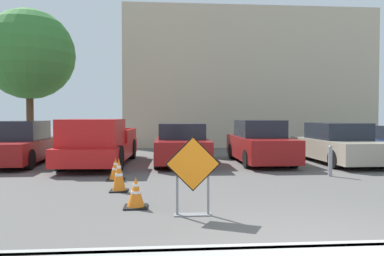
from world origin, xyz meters
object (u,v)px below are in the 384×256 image
Objects in this scene: parked_car_third at (260,143)px; parked_car_fourth at (338,145)px; traffic_cone_third at (116,169)px; traffic_cone_nearest at (136,193)px; road_closed_sign at (193,172)px; bollard_nearest at (330,160)px; traffic_cone_second at (119,175)px; parked_car_nearest at (20,145)px; parked_car_second at (182,145)px; pickup_truck at (99,145)px.

parked_car_third is 0.93× the size of parked_car_fourth.
traffic_cone_third is at bearing 34.22° from parked_car_third.
traffic_cone_nearest is at bearing 41.02° from parked_car_fourth.
road_closed_sign is 9.07m from parked_car_fourth.
traffic_cone_nearest is 0.65× the size of bollard_nearest.
parked_car_nearest is at bearing 128.31° from traffic_cone_second.
parked_car_second is (5.75, -0.34, -0.02)m from parked_car_nearest.
bollard_nearest is (6.99, -2.85, -0.27)m from pickup_truck.
pickup_truck reaches higher than traffic_cone_third.
traffic_cone_third is 0.13× the size of parked_car_fourth.
parked_car_third reaches higher than traffic_cone_third.
pickup_truck is (2.86, -0.61, 0.03)m from parked_car_nearest.
pickup_truck is 1.37× the size of parked_car_second.
pickup_truck reaches higher than traffic_cone_nearest.
road_closed_sign is at bearing -33.24° from traffic_cone_nearest.
traffic_cone_third reaches higher than traffic_cone_nearest.
parked_car_second reaches higher than traffic_cone_second.
pickup_truck reaches higher than parked_car_third.
bollard_nearest reaches higher than traffic_cone_third.
parked_car_nearest is 1.09× the size of parked_car_second.
traffic_cone_nearest is 0.13× the size of parked_car_third.
bollard_nearest is (4.26, 3.94, -0.29)m from road_closed_sign.
parked_car_second is 4.66× the size of bollard_nearest.
road_closed_sign is 7.31m from pickup_truck.
parked_car_second is at bearing -172.15° from pickup_truck.
traffic_cone_second is 1.56m from traffic_cone_third.
bollard_nearest reaches higher than traffic_cone_second.
parked_car_nearest reaches higher than traffic_cone_third.
pickup_truck is at bearing 104.93° from traffic_cone_second.
pickup_truck reaches higher than parked_car_second.
parked_car_fourth reaches higher than traffic_cone_second.
pickup_truck is (-1.70, 6.12, 0.46)m from traffic_cone_nearest.
parked_car_fourth reaches higher than bollard_nearest.
pickup_truck is at bearing 6.28° from parked_car_second.
traffic_cone_third is 8.31m from parked_car_fourth.
parked_car_second is (0.17, 7.05, -0.08)m from road_closed_sign.
traffic_cone_nearest is 0.76× the size of traffic_cone_second.
parked_car_nearest is at bearing -2.37° from parked_car_second.
parked_car_third reaches higher than parked_car_nearest.
parked_car_second is at bearing 88.62° from road_closed_sign.
traffic_cone_second reaches higher than traffic_cone_nearest.
parked_car_nearest is 2.92m from pickup_truck.
bollard_nearest is (5.28, 3.27, 0.19)m from traffic_cone_nearest.
parked_car_third is at bearing -4.95° from parked_car_fourth.
parked_car_nearest is at bearing 124.16° from traffic_cone_nearest.
traffic_cone_second is 8.76m from parked_car_fourth.
traffic_cone_nearest is 0.12× the size of parked_car_fourth.
pickup_truck reaches higher than traffic_cone_second.
traffic_cone_nearest is at bearing -72.63° from traffic_cone_second.
parked_car_third reaches higher than traffic_cone_nearest.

